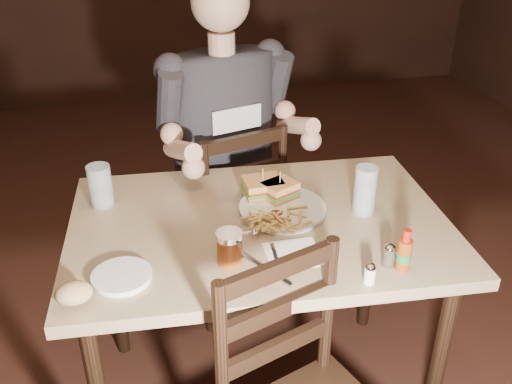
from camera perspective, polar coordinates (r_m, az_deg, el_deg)
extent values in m
cube|color=tan|center=(1.82, 0.38, -3.50)|extent=(1.25, 0.89, 0.04)
cylinder|color=black|center=(2.29, -14.00, -8.43)|extent=(0.05, 0.05, 0.73)
cylinder|color=black|center=(1.97, 17.69, -16.54)|extent=(0.05, 0.05, 0.73)
cylinder|color=black|center=(2.41, 11.36, -6.12)|extent=(0.05, 0.05, 0.73)
cylinder|color=white|center=(1.85, 2.67, -1.80)|extent=(0.30, 0.30, 0.02)
ellipsoid|color=maroon|center=(1.81, 2.03, -2.14)|extent=(0.05, 0.05, 0.01)
cylinder|color=silver|center=(1.93, -15.30, 0.61)|extent=(0.08, 0.08, 0.14)
cylinder|color=silver|center=(1.85, 10.85, 0.17)|extent=(0.08, 0.08, 0.16)
cube|color=white|center=(1.66, 3.74, -6.19)|extent=(0.16, 0.15, 0.00)
cube|color=silver|center=(1.59, 0.93, -7.69)|extent=(0.11, 0.18, 0.00)
cube|color=silver|center=(1.63, 2.05, -6.72)|extent=(0.03, 0.16, 0.00)
cylinder|color=white|center=(1.60, -13.25, -8.32)|extent=(0.17, 0.17, 0.01)
ellipsoid|color=tan|center=(1.52, -17.76, -9.59)|extent=(0.10, 0.09, 0.06)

